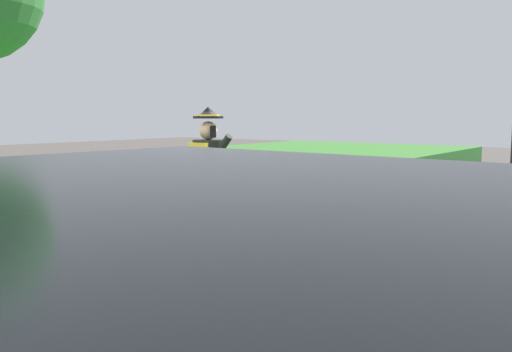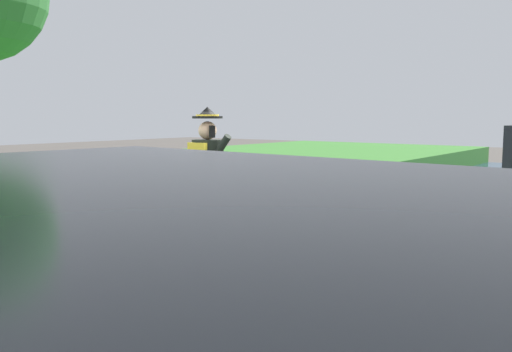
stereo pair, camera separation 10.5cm
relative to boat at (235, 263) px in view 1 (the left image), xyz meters
The scene contains 5 objects.
ground_plane 0.76m from the boat, 90.00° to the right, with size 80.00×80.00×0.00m, color #4C4742.
canal_water 0.74m from the boat, 90.00° to the right, with size 5.24×48.00×0.10m, color #1E384C.
boat is the anchor object (origin of this frame).
person_pirate 1.40m from the boat, 80.85° to the right, with size 0.61×0.42×1.85m.
parrot_plush 1.36m from the boat, 81.92° to the left, with size 0.36×0.35×0.57m.
Camera 1 is at (4.61, -5.00, 2.44)m, focal length 37.51 mm.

